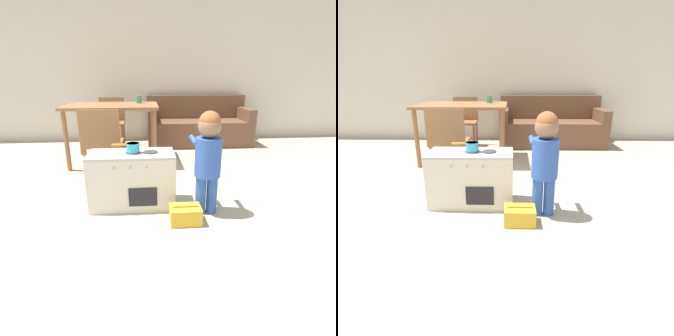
% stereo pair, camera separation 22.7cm
% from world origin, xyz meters
% --- Properties ---
extents(ground_plane, '(16.00, 16.00, 0.00)m').
position_xyz_m(ground_plane, '(0.00, 0.00, 0.00)').
color(ground_plane, '#B2A899').
extents(wall_back, '(10.00, 0.06, 2.60)m').
position_xyz_m(wall_back, '(0.00, 3.50, 1.30)').
color(wall_back, silver).
rests_on(wall_back, ground_plane).
extents(play_kitchen, '(0.75, 0.37, 0.50)m').
position_xyz_m(play_kitchen, '(0.12, 0.71, 0.25)').
color(play_kitchen, silver).
rests_on(play_kitchen, ground_plane).
extents(toy_pot, '(0.24, 0.12, 0.08)m').
position_xyz_m(toy_pot, '(0.13, 0.71, 0.55)').
color(toy_pot, '#38B2D6').
rests_on(toy_pot, play_kitchen).
extents(child_figure, '(0.24, 0.36, 0.87)m').
position_xyz_m(child_figure, '(0.75, 0.51, 0.54)').
color(child_figure, '#335BB7').
rests_on(child_figure, ground_plane).
extents(toy_basket, '(0.25, 0.18, 0.15)m').
position_xyz_m(toy_basket, '(0.55, 0.35, 0.07)').
color(toy_basket, gold).
rests_on(toy_basket, ground_plane).
extents(dining_table, '(1.19, 0.85, 0.78)m').
position_xyz_m(dining_table, '(-0.18, 2.09, 0.68)').
color(dining_table, olive).
rests_on(dining_table, ground_plane).
extents(dining_chair_near, '(0.41, 0.41, 0.81)m').
position_xyz_m(dining_chair_near, '(-0.22, 1.37, 0.44)').
color(dining_chair_near, olive).
rests_on(dining_chair_near, ground_plane).
extents(dining_chair_far, '(0.41, 0.41, 0.81)m').
position_xyz_m(dining_chair_far, '(-0.30, 2.89, 0.44)').
color(dining_chair_far, olive).
rests_on(dining_chair_far, ground_plane).
extents(couch, '(1.76, 0.80, 0.82)m').
position_xyz_m(couch, '(1.17, 3.08, 0.30)').
color(couch, brown).
rests_on(couch, ground_plane).
extents(cup_on_table, '(0.08, 0.08, 0.10)m').
position_xyz_m(cup_on_table, '(0.17, 2.26, 0.83)').
color(cup_on_table, '#478E66').
rests_on(cup_on_table, dining_table).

